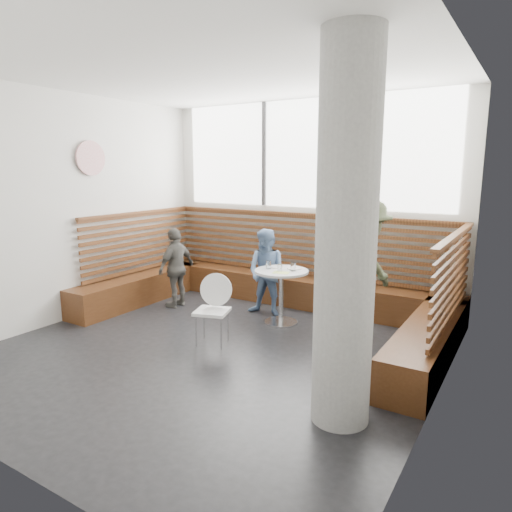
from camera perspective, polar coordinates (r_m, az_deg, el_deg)
The scene contains 15 objects.
room at distance 5.20m, azimuth -5.80°, elevation 4.74°, with size 5.00×5.00×3.20m.
booth at distance 6.89m, azimuth 3.39°, elevation -3.81°, with size 5.00×2.50×1.44m.
concrete_column at distance 3.77m, azimuth 11.20°, elevation 2.23°, with size 0.50×0.50×3.20m, color gray.
wall_art at distance 7.19m, azimuth -19.98°, elevation 11.43°, with size 0.50×0.50×0.03m, color white.
cafe_table at distance 6.38m, azimuth 3.19°, elevation -3.68°, with size 0.75×0.75×0.77m.
cafe_chair at distance 5.70m, azimuth -5.13°, elevation -5.97°, with size 0.41×0.41×0.86m.
adult_man at distance 5.93m, azimuth 13.39°, elevation -1.65°, with size 1.16×0.67×1.79m, color #404931.
child_back at distance 6.73m, azimuth 1.46°, elevation -2.07°, with size 0.63×0.49×1.29m, color #6280AA.
child_left at distance 7.25m, azimuth -9.93°, elevation -1.44°, with size 0.73×0.30×1.25m, color #57554F.
plate_near at distance 6.48m, azimuth 2.59°, elevation -1.39°, with size 0.18×0.18×0.01m, color white.
plate_far at distance 6.41m, azimuth 4.85°, elevation -1.54°, with size 0.21×0.21×0.01m, color white.
glass_left at distance 6.39m, azimuth 1.59°, elevation -1.10°, with size 0.07×0.07×0.11m, color white.
glass_mid at distance 6.23m, azimuth 2.99°, elevation -1.50°, with size 0.06×0.06×0.10m, color white.
glass_right at distance 6.28m, azimuth 4.66°, elevation -1.33°, with size 0.07×0.07×0.12m, color white.
menu_card at distance 6.16m, azimuth 3.15°, elevation -2.08°, with size 0.21×0.15×0.00m, color #A5C64C.
Camera 1 is at (3.15, -4.09, 2.16)m, focal length 32.00 mm.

